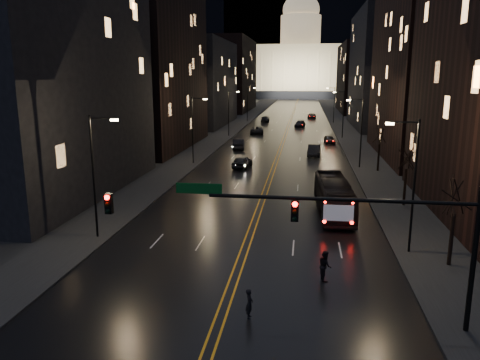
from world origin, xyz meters
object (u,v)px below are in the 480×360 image
at_px(oncoming_car_b, 238,144).
at_px(pedestrian_b, 325,266).
at_px(bus, 334,197).
at_px(pedestrian_a, 249,304).
at_px(receding_car_a, 314,150).
at_px(traffic_signal, 348,223).
at_px(oncoming_car_a, 242,162).

bearing_deg(oncoming_car_b, pedestrian_b, 96.47).
xyz_separation_m(bus, pedestrian_b, (-1.24, -13.89, -0.61)).
bearing_deg(pedestrian_a, receding_car_a, -4.61).
xyz_separation_m(oncoming_car_b, pedestrian_b, (12.05, -49.01, 0.06)).
bearing_deg(bus, oncoming_car_b, 107.69).
height_order(traffic_signal, bus, traffic_signal).
height_order(oncoming_car_a, oncoming_car_b, oncoming_car_b).
relative_size(traffic_signal, oncoming_car_b, 3.39).
bearing_deg(pedestrian_a, bus, -15.12).
distance_m(oncoming_car_a, pedestrian_b, 34.56).
height_order(bus, pedestrian_b, bus).
distance_m(oncoming_car_b, pedestrian_a, 54.59).
bearing_deg(bus, pedestrian_a, -108.12).
relative_size(bus, pedestrian_b, 6.01).
distance_m(oncoming_car_a, pedestrian_a, 38.63).
distance_m(receding_car_a, pedestrian_b, 44.04).
relative_size(bus, oncoming_car_a, 2.29).
xyz_separation_m(bus, oncoming_car_a, (-10.55, 19.39, -0.70)).
height_order(receding_car_a, pedestrian_a, receding_car_a).
relative_size(bus, receding_car_a, 2.15).
height_order(bus, oncoming_car_b, bus).
distance_m(pedestrian_a, pedestrian_b, 6.28).
xyz_separation_m(oncoming_car_b, pedestrian_a, (8.21, -53.97, -0.08)).
relative_size(traffic_signal, pedestrian_a, 11.36).
distance_m(oncoming_car_a, oncoming_car_b, 15.96).
height_order(traffic_signal, pedestrian_a, traffic_signal).
relative_size(receding_car_a, pedestrian_a, 3.31).
distance_m(traffic_signal, pedestrian_a, 6.25).
distance_m(bus, pedestrian_b, 13.96).
relative_size(oncoming_car_a, pedestrian_a, 3.11).
bearing_deg(receding_car_a, oncoming_car_a, -126.87).
distance_m(bus, oncoming_car_a, 22.09).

